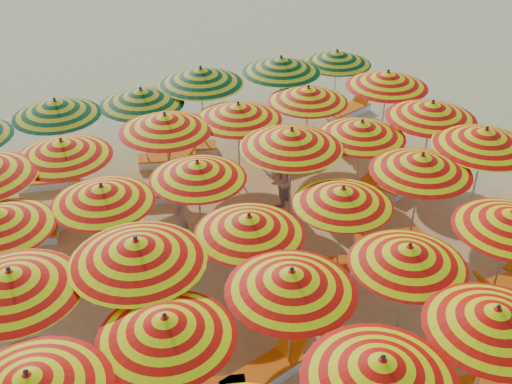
{
  "coord_description": "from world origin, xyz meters",
  "views": [
    {
      "loc": [
        -5.92,
        -10.6,
        9.62
      ],
      "look_at": [
        0.0,
        0.5,
        1.6
      ],
      "focal_mm": 45.0,
      "sensor_mm": 36.0,
      "label": 1
    }
  ],
  "objects_px": {
    "umbrella_16": "(422,163)",
    "umbrella_23": "(432,110)",
    "umbrella_28": "(308,94)",
    "umbrella_33": "(201,76)",
    "umbrella_9": "(409,255)",
    "lounger_10": "(388,241)",
    "umbrella_35": "(337,57)",
    "lounger_11": "(137,264)",
    "lounger_18": "(360,144)",
    "umbrella_2": "(381,370)",
    "umbrella_20": "(198,170)",
    "umbrella_27": "(238,112)",
    "umbrella_15": "(343,196)",
    "umbrella_19": "(102,194)",
    "lounger_7": "(506,286)",
    "umbrella_17": "(485,138)",
    "umbrella_29": "(387,79)",
    "umbrella_13": "(137,251)",
    "lounger_16": "(152,194)",
    "lounger_22": "(187,148)",
    "umbrella_8": "(291,281)",
    "umbrella_21": "(292,139)",
    "beachgoer_a": "(180,218)",
    "lounger_23": "(349,110)",
    "umbrella_34": "(281,65)",
    "umbrella_32": "(141,97)",
    "lounger_6": "(265,372)",
    "beachgoer_b": "(279,179)",
    "lounger_20": "(51,180)",
    "umbrella_25": "(62,149)",
    "umbrella_14": "(249,225)",
    "umbrella_7": "(166,327)",
    "umbrella_10": "(511,220)",
    "umbrella_31": "(56,108)",
    "lounger_12": "(368,186)",
    "lounger_15": "(51,223)",
    "lounger_14": "(25,235)",
    "lounger_17": "(289,161)",
    "umbrella_3": "(496,319)",
    "lounger_9": "(313,271)",
    "lounger_21": "(169,159)"
  },
  "relations": [
    {
      "from": "umbrella_9",
      "to": "lounger_23",
      "type": "relative_size",
      "value": 1.58
    },
    {
      "from": "umbrella_7",
      "to": "umbrella_23",
      "type": "distance_m",
      "value": 10.07
    },
    {
      "from": "lounger_10",
      "to": "lounger_14",
      "type": "bearing_deg",
      "value": -13.23
    },
    {
      "from": "umbrella_33",
      "to": "umbrella_15",
      "type": "bearing_deg",
      "value": -87.89
    },
    {
      "from": "umbrella_34",
      "to": "lounger_9",
      "type": "xyz_separation_m",
      "value": [
        -2.96,
        -6.68,
        -2.16
      ]
    },
    {
      "from": "umbrella_34",
      "to": "lounger_7",
      "type": "relative_size",
      "value": 1.73
    },
    {
      "from": "umbrella_8",
      "to": "umbrella_14",
      "type": "height_order",
      "value": "umbrella_8"
    },
    {
      "from": "umbrella_14",
      "to": "umbrella_35",
      "type": "height_order",
      "value": "umbrella_14"
    },
    {
      "from": "lounger_12",
      "to": "beachgoer_b",
      "type": "relative_size",
      "value": 1.16
    },
    {
      "from": "lounger_6",
      "to": "umbrella_32",
      "type": "bearing_deg",
      "value": 73.47
    },
    {
      "from": "lounger_23",
      "to": "umbrella_19",
      "type": "bearing_deg",
      "value": -169.27
    },
    {
      "from": "umbrella_19",
      "to": "lounger_11",
      "type": "height_order",
      "value": "umbrella_19"
    },
    {
      "from": "umbrella_25",
      "to": "beachgoer_a",
      "type": "bearing_deg",
      "value": -43.19
    },
    {
      "from": "umbrella_34",
      "to": "beachgoer_a",
      "type": "xyz_separation_m",
      "value": [
        -5.12,
        -4.03,
        -1.59
      ]
    },
    {
      "from": "umbrella_16",
      "to": "umbrella_23",
      "type": "bearing_deg",
      "value": 44.47
    },
    {
      "from": "umbrella_9",
      "to": "lounger_10",
      "type": "distance_m",
      "value": 3.68
    },
    {
      "from": "lounger_11",
      "to": "lounger_18",
      "type": "xyz_separation_m",
      "value": [
        8.1,
        2.38,
        0.0
      ]
    },
    {
      "from": "lounger_12",
      "to": "lounger_15",
      "type": "relative_size",
      "value": 0.99
    },
    {
      "from": "umbrella_17",
      "to": "umbrella_29",
      "type": "relative_size",
      "value": 1.0
    },
    {
      "from": "lounger_10",
      "to": "lounger_17",
      "type": "relative_size",
      "value": 1.04
    },
    {
      "from": "lounger_10",
      "to": "beachgoer_a",
      "type": "bearing_deg",
      "value": -13.84
    },
    {
      "from": "umbrella_14",
      "to": "umbrella_23",
      "type": "bearing_deg",
      "value": 18.14
    },
    {
      "from": "umbrella_16",
      "to": "umbrella_23",
      "type": "height_order",
      "value": "umbrella_23"
    },
    {
      "from": "umbrella_34",
      "to": "lounger_7",
      "type": "height_order",
      "value": "umbrella_34"
    },
    {
      "from": "umbrella_31",
      "to": "umbrella_2",
      "type": "bearing_deg",
      "value": -79.76
    },
    {
      "from": "umbrella_2",
      "to": "umbrella_27",
      "type": "bearing_deg",
      "value": 76.45
    },
    {
      "from": "umbrella_7",
      "to": "umbrella_27",
      "type": "bearing_deg",
      "value": 54.89
    },
    {
      "from": "lounger_22",
      "to": "umbrella_14",
      "type": "bearing_deg",
      "value": 99.8
    },
    {
      "from": "umbrella_15",
      "to": "umbrella_35",
      "type": "height_order",
      "value": "umbrella_35"
    },
    {
      "from": "umbrella_7",
      "to": "umbrella_14",
      "type": "xyz_separation_m",
      "value": [
        2.56,
        1.97,
        -0.06
      ]
    },
    {
      "from": "beachgoer_b",
      "to": "umbrella_34",
      "type": "bearing_deg",
      "value": -155.04
    },
    {
      "from": "umbrella_3",
      "to": "lounger_14",
      "type": "height_order",
      "value": "umbrella_3"
    },
    {
      "from": "lounger_10",
      "to": "umbrella_35",
      "type": "bearing_deg",
      "value": -96.92
    },
    {
      "from": "umbrella_34",
      "to": "lounger_14",
      "type": "height_order",
      "value": "umbrella_34"
    },
    {
      "from": "lounger_6",
      "to": "umbrella_15",
      "type": "bearing_deg",
      "value": 22.65
    },
    {
      "from": "lounger_20",
      "to": "lounger_21",
      "type": "height_order",
      "value": "same"
    },
    {
      "from": "umbrella_8",
      "to": "umbrella_21",
      "type": "xyz_separation_m",
      "value": [
        2.61,
        4.39,
        0.14
      ]
    },
    {
      "from": "umbrella_8",
      "to": "lounger_16",
      "type": "relative_size",
      "value": 1.66
    },
    {
      "from": "umbrella_28",
      "to": "umbrella_33",
      "type": "bearing_deg",
      "value": 137.61
    },
    {
      "from": "lounger_16",
      "to": "lounger_22",
      "type": "xyz_separation_m",
      "value": [
        1.88,
        1.98,
        0.0
      ]
    },
    {
      "from": "umbrella_19",
      "to": "lounger_7",
      "type": "bearing_deg",
      "value": -32.85
    },
    {
      "from": "umbrella_20",
      "to": "lounger_16",
      "type": "distance_m",
      "value": 3.22
    },
    {
      "from": "umbrella_2",
      "to": "lounger_7",
      "type": "xyz_separation_m",
      "value": [
        5.32,
        2.07,
        -2.12
      ]
    },
    {
      "from": "umbrella_2",
      "to": "umbrella_20",
      "type": "relative_size",
      "value": 1.03
    },
    {
      "from": "umbrella_10",
      "to": "umbrella_33",
      "type": "relative_size",
      "value": 0.97
    },
    {
      "from": "umbrella_21",
      "to": "umbrella_32",
      "type": "xyz_separation_m",
      "value": [
        -2.29,
        4.36,
        -0.14
      ]
    },
    {
      "from": "umbrella_16",
      "to": "lounger_20",
      "type": "xyz_separation_m",
      "value": [
        -7.24,
        6.86,
        -2.08
      ]
    },
    {
      "from": "umbrella_23",
      "to": "beachgoer_b",
      "type": "bearing_deg",
      "value": 166.69
    },
    {
      "from": "umbrella_9",
      "to": "umbrella_13",
      "type": "distance_m",
      "value": 5.07
    },
    {
      "from": "umbrella_15",
      "to": "umbrella_27",
      "type": "relative_size",
      "value": 0.92
    }
  ]
}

